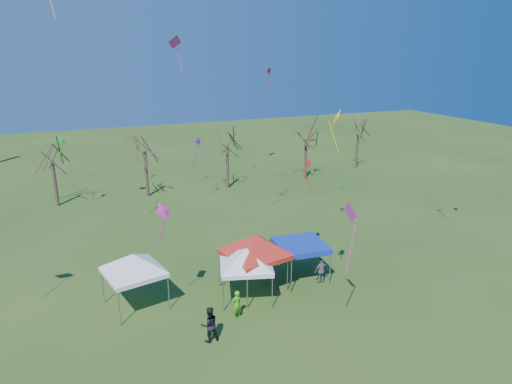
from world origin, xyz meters
TOP-DOWN VIEW (x-y plane):
  - ground at (0.00, 0.00)m, footprint 140.00×140.00m
  - tree_1 at (-10.77, 24.65)m, footprint 3.42×3.42m
  - tree_2 at (-2.37, 24.38)m, footprint 3.71×3.71m
  - tree_3 at (6.03, 24.04)m, footprint 3.59×3.59m
  - tree_4 at (15.36, 24.00)m, footprint 3.58×3.58m
  - tree_5 at (23.72, 26.07)m, footprint 3.39×3.39m
  - tent_white_west at (-6.64, 3.72)m, footprint 4.16×4.16m
  - tent_white_mid at (-0.48, 2.16)m, footprint 3.97×3.97m
  - tent_red at (0.35, 2.82)m, footprint 4.65×4.65m
  - tent_blue at (3.65, 3.20)m, footprint 3.30×3.30m
  - person_green at (-1.74, 0.38)m, footprint 0.70×0.60m
  - person_grey at (4.51, 1.99)m, footprint 1.03×0.51m
  - person_dark at (-3.73, -1.07)m, footprint 0.93×0.74m
  - kite_13 at (-9.70, 22.26)m, footprint 0.99×0.97m
  - kite_1 at (-5.00, 2.39)m, footprint 1.26×1.15m
  - kite_17 at (4.83, 4.61)m, footprint 0.49×0.84m
  - kite_12 at (15.45, 23.18)m, footprint 0.79×1.02m
  - kite_5 at (3.14, -2.72)m, footprint 0.46×1.17m
  - kite_22 at (1.91, 20.29)m, footprint 1.00×0.90m
  - kite_27 at (2.88, -1.33)m, footprint 0.81×1.04m
  - kite_19 at (8.58, 19.24)m, footprint 0.66×0.61m
  - kite_11 at (-0.31, 18.17)m, footprint 1.47×1.19m

SIDE VIEW (x-z plane):
  - ground at x=0.00m, z-range 0.00..0.00m
  - person_green at x=-1.74m, z-range 0.00..1.63m
  - person_grey at x=4.51m, z-range 0.00..1.69m
  - person_dark at x=-3.73m, z-range 0.00..1.88m
  - tent_blue at x=3.65m, z-range 1.00..3.39m
  - tent_white_mid at x=-0.48m, z-range 1.12..4.79m
  - tent_white_west at x=-6.64m, z-range 1.15..4.90m
  - tent_red at x=0.35m, z-range 1.28..5.46m
  - tree_5 at x=23.72m, z-range 2.00..9.46m
  - tree_1 at x=-10.77m, z-range 2.02..9.56m
  - kite_22 at x=1.91m, z-range 4.46..7.31m
  - kite_12 at x=15.45m, z-range 4.51..7.34m
  - kite_1 at x=-5.00m, z-range 4.78..7.16m
  - tree_4 at x=15.36m, z-range 2.12..10.00m
  - tree_3 at x=6.03m, z-range 2.12..10.03m
  - tree_2 at x=-2.37m, z-range 2.20..10.38m
  - kite_5 at x=3.14m, z-range 4.52..8.33m
  - kite_13 at x=-9.70m, z-range 5.43..7.64m
  - kite_17 at x=4.83m, z-range 5.82..8.33m
  - kite_27 at x=2.88m, z-range 9.77..12.08m
  - kite_19 at x=8.58m, z-range 11.26..13.11m
  - kite_11 at x=-0.31m, z-range 13.29..16.06m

